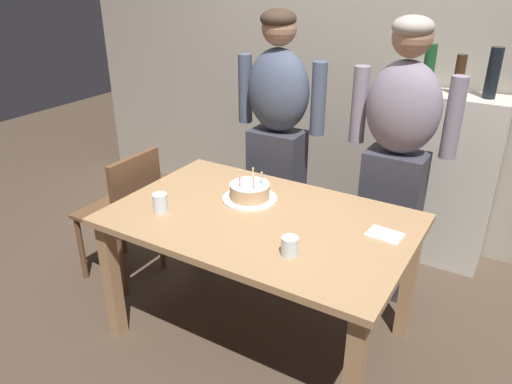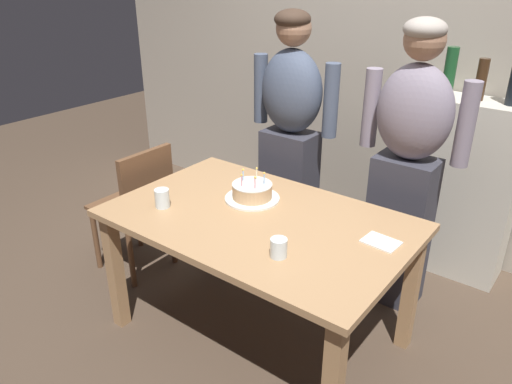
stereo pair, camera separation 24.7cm
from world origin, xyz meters
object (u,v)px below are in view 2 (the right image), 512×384
at_px(person_man_bearded, 290,139).
at_px(birthday_cake, 252,192).
at_px(water_glass_near, 162,198).
at_px(napkin_stack, 381,242).
at_px(person_woman_cardigan, 407,166).
at_px(water_glass_far, 279,248).
at_px(dining_chair, 139,201).

bearing_deg(person_man_bearded, birthday_cake, 106.06).
bearing_deg(water_glass_near, person_man_bearded, 82.33).
bearing_deg(water_glass_near, napkin_stack, 18.39).
distance_m(birthday_cake, person_woman_cardigan, 0.87).
distance_m(water_glass_far, person_man_bearded, 1.19).
xyz_separation_m(napkin_stack, person_man_bearded, (-0.93, 0.64, 0.13)).
bearing_deg(water_glass_near, dining_chair, 153.78).
relative_size(water_glass_near, napkin_stack, 0.62).
distance_m(birthday_cake, water_glass_near, 0.47).
bearing_deg(dining_chair, water_glass_far, 77.53).
bearing_deg(napkin_stack, dining_chair, -176.65).
bearing_deg(person_woman_cardigan, birthday_cake, 46.99).
relative_size(water_glass_far, person_woman_cardigan, 0.05).
distance_m(birthday_cake, person_man_bearded, 0.67).
bearing_deg(dining_chair, person_woman_cardigan, 116.95).
bearing_deg(birthday_cake, person_man_bearded, 106.06).
distance_m(birthday_cake, dining_chair, 0.89).
bearing_deg(birthday_cake, water_glass_far, -40.81).
bearing_deg(water_glass_far, person_woman_cardigan, 81.24).
distance_m(water_glass_far, person_woman_cardigan, 1.03).
height_order(birthday_cake, water_glass_far, birthday_cake).
distance_m(water_glass_far, dining_chair, 1.34).
height_order(water_glass_near, dining_chair, dining_chair).
height_order(water_glass_far, dining_chair, dining_chair).
bearing_deg(water_glass_near, water_glass_far, -1.80).
relative_size(birthday_cake, person_man_bearded, 0.18).
height_order(person_man_bearded, dining_chair, person_man_bearded).
bearing_deg(dining_chair, person_man_bearded, 137.90).
bearing_deg(water_glass_near, person_woman_cardigan, 47.41).
height_order(birthday_cake, person_woman_cardigan, person_woman_cardigan).
bearing_deg(birthday_cake, napkin_stack, -0.13).
xyz_separation_m(person_man_bearded, person_woman_cardigan, (0.78, 0.00, 0.00)).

